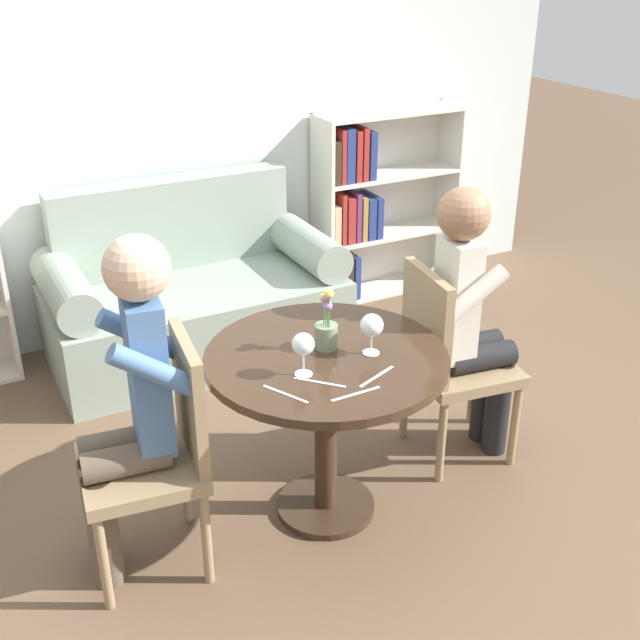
{
  "coord_description": "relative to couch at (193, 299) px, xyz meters",
  "views": [
    {
      "loc": [
        -1.23,
        -2.31,
        2.14
      ],
      "look_at": [
        0.0,
        0.05,
        0.84
      ],
      "focal_mm": 45.0,
      "sensor_mm": 36.0,
      "label": 1
    }
  ],
  "objects": [
    {
      "name": "chair_right",
      "position": [
        0.65,
        -1.45,
        0.18
      ],
      "size": [
        0.47,
        0.47,
        0.9
      ],
      "rotation": [
        0.0,
        0.0,
        1.44
      ],
      "color": "#937A56",
      "rests_on": "ground_plane"
    },
    {
      "name": "chair_left",
      "position": [
        -0.65,
        -1.53,
        0.18
      ],
      "size": [
        0.47,
        0.47,
        0.9
      ],
      "rotation": [
        0.0,
        0.0,
        -1.69
      ],
      "color": "#937A56",
      "rests_on": "ground_plane"
    },
    {
      "name": "ground_plane",
      "position": [
        0.0,
        -1.56,
        -0.31
      ],
      "size": [
        16.0,
        16.0,
        0.0
      ],
      "primitive_type": "plane",
      "color": "brown"
    },
    {
      "name": "flower_vase",
      "position": [
        0.02,
        -1.51,
        0.49
      ],
      "size": [
        0.09,
        0.09,
        0.25
      ],
      "color": "gray",
      "rests_on": "round_table"
    },
    {
      "name": "fork_right_setting",
      "position": [
        0.08,
        -1.79,
        0.41
      ],
      "size": [
        0.18,
        0.08,
        0.0
      ],
      "color": "silver",
      "rests_on": "round_table"
    },
    {
      "name": "knife_left_setting",
      "position": [
        -0.04,
        -1.86,
        0.41
      ],
      "size": [
        0.19,
        0.01,
        0.0
      ],
      "color": "silver",
      "rests_on": "round_table"
    },
    {
      "name": "back_wall",
      "position": [
        0.0,
        0.43,
        1.04
      ],
      "size": [
        5.2,
        0.05,
        2.7
      ],
      "color": "silver",
      "rests_on": "ground_plane"
    },
    {
      "name": "knife_right_setting",
      "position": [
        -0.12,
        -1.73,
        0.41
      ],
      "size": [
        0.14,
        0.15,
        0.0
      ],
      "color": "silver",
      "rests_on": "round_table"
    },
    {
      "name": "fork_left_setting",
      "position": [
        -0.26,
        -1.75,
        0.41
      ],
      "size": [
        0.1,
        0.17,
        0.0
      ],
      "color": "silver",
      "rests_on": "round_table"
    },
    {
      "name": "person_right",
      "position": [
        0.73,
        -1.47,
        0.36
      ],
      "size": [
        0.44,
        0.37,
        1.24
      ],
      "rotation": [
        0.0,
        0.0,
        1.44
      ],
      "color": "black",
      "rests_on": "ground_plane"
    },
    {
      "name": "bookshelf_right",
      "position": [
        1.26,
        0.27,
        0.28
      ],
      "size": [
        0.94,
        0.28,
        1.17
      ],
      "color": "silver",
      "rests_on": "ground_plane"
    },
    {
      "name": "person_left",
      "position": [
        -0.73,
        -1.51,
        0.39
      ],
      "size": [
        0.44,
        0.37,
        1.29
      ],
      "rotation": [
        0.0,
        0.0,
        -1.69
      ],
      "color": "brown",
      "rests_on": "ground_plane"
    },
    {
      "name": "wine_glass_right",
      "position": [
        0.15,
        -1.63,
        0.52
      ],
      "size": [
        0.09,
        0.09,
        0.16
      ],
      "color": "white",
      "rests_on": "round_table"
    },
    {
      "name": "wine_glass_left",
      "position": [
        -0.14,
        -1.65,
        0.52
      ],
      "size": [
        0.08,
        0.08,
        0.16
      ],
      "color": "white",
      "rests_on": "round_table"
    },
    {
      "name": "round_table",
      "position": [
        0.0,
        -1.56,
        0.26
      ],
      "size": [
        0.92,
        0.92,
        0.72
      ],
      "color": "#382619",
      "rests_on": "ground_plane"
    },
    {
      "name": "couch",
      "position": [
        0.0,
        0.0,
        0.0
      ],
      "size": [
        1.56,
        0.8,
        0.92
      ],
      "color": "gray",
      "rests_on": "ground_plane"
    }
  ]
}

